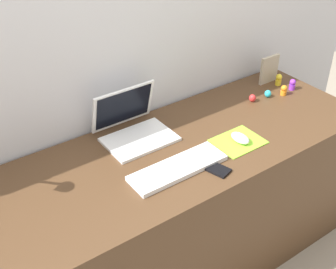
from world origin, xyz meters
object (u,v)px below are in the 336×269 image
Objects in this scene: keyboard at (178,168)px; toy_figurine_yellow at (279,79)px; picture_frame at (269,69)px; mouse at (240,138)px; toy_figurine_red at (252,98)px; toy_figurine_purple at (292,84)px; laptop at (132,125)px; toy_figurine_cyan at (268,94)px; toy_figurine_orange at (284,90)px; cell_phone at (214,168)px.

keyboard is 6.61× the size of toy_figurine_yellow.
picture_frame is 0.07m from toy_figurine_yellow.
mouse is at bearing -152.78° from toy_figurine_yellow.
mouse is 2.51× the size of toy_figurine_red.
laptop is at bearing 172.40° from toy_figurine_purple.
picture_frame is 0.18m from toy_figurine_cyan.
toy_figurine_red is 0.71× the size of toy_figurine_orange.
toy_figurine_orange reaches higher than mouse.
laptop is 2.34× the size of cell_phone.
toy_figurine_orange is at bearing -104.91° from picture_frame.
toy_figurine_orange is at bearing -9.30° from laptop.
toy_figurine_purple reaches higher than toy_figurine_orange.
toy_figurine_cyan and toy_figurine_red have the same top height.
toy_figurine_orange reaches higher than keyboard.
toy_figurine_red reaches higher than cell_phone.
mouse is at bearing 0.01° from keyboard.
toy_figurine_red is at bearing 172.90° from toy_figurine_cyan.
toy_figurine_purple is (0.89, 0.20, 0.02)m from keyboard.
laptop is 7.85× the size of toy_figurine_red.
picture_frame reaches higher than toy_figurine_purple.
picture_frame is at bearing 13.13° from cell_phone.
toy_figurine_purple is 1.09× the size of toy_figurine_orange.
toy_figurine_cyan is 0.60× the size of toy_figurine_yellow.
laptop is at bearing 172.00° from toy_figurine_cyan.
keyboard is 10.73× the size of toy_figurine_red.
picture_frame is (0.87, 0.01, 0.02)m from laptop.
toy_figurine_yellow is at bearing 17.61° from keyboard.
toy_figurine_yellow is at bearing 27.22° from mouse.
cell_phone is (0.12, -0.08, -0.01)m from keyboard.
toy_figurine_yellow reaches higher than toy_figurine_purple.
toy_figurine_red is (-0.22, -0.11, -0.06)m from picture_frame.
laptop is 0.89m from toy_figurine_yellow.
mouse reaches higher than cell_phone.
mouse is at bearing -42.48° from laptop.
picture_frame is at bearing 21.32° from keyboard.
toy_figurine_purple is 1.54× the size of toy_figurine_red.
picture_frame is 0.15m from toy_figurine_purple.
cell_phone is at bearing -159.62° from mouse.
mouse is 0.23m from cell_phone.
keyboard is 7.63× the size of toy_figurine_orange.
keyboard is at bearing -160.25° from toy_figurine_red.
toy_figurine_orange is (-0.08, -0.01, -0.00)m from toy_figurine_purple.
laptop is 5.11× the size of toy_figurine_purple.
keyboard is 0.92m from picture_frame.
picture_frame reaches higher than mouse.
toy_figurine_purple reaches higher than keyboard.
picture_frame is at bearing 107.09° from toy_figurine_purple.
laptop is 3.12× the size of mouse.
cell_phone is 2.18× the size of toy_figurine_purple.
mouse is 1.79× the size of toy_figurine_orange.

